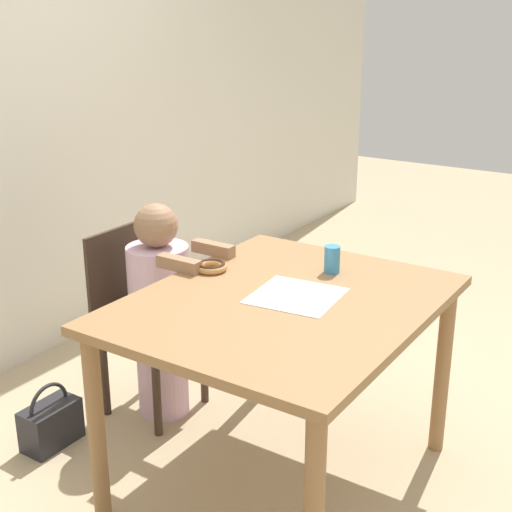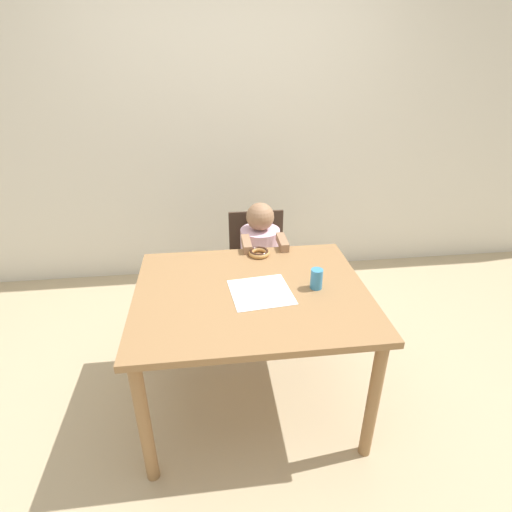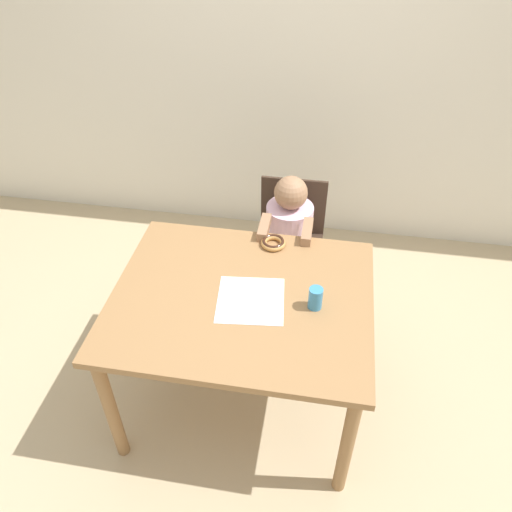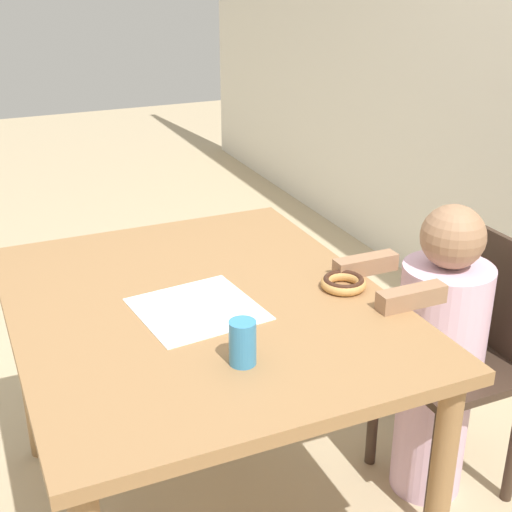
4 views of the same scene
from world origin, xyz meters
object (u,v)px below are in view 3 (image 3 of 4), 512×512
Objects in this scene: chair at (290,244)px; cup at (315,298)px; donut at (273,242)px; handbag at (223,265)px; child_figure at (288,249)px.

cup reaches higher than chair.
donut is at bearing 120.97° from cup.
handbag is at bearing 127.47° from donut.
chair is 6.58× the size of donut.
child_figure is 9.07× the size of cup.
donut is at bearing -52.53° from handbag.
donut is (-0.05, -0.31, 0.29)m from child_figure.
donut is 1.18× the size of cup.
handbag is at bearing 165.55° from chair.
chair is 2.96× the size of handbag.
child_figure is (-0.00, -0.10, 0.04)m from chair.
chair is 0.86× the size of child_figure.
handbag is 2.63× the size of cup.
child_figure is at bearing -90.00° from chair.
cup is at bearing -59.03° from donut.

